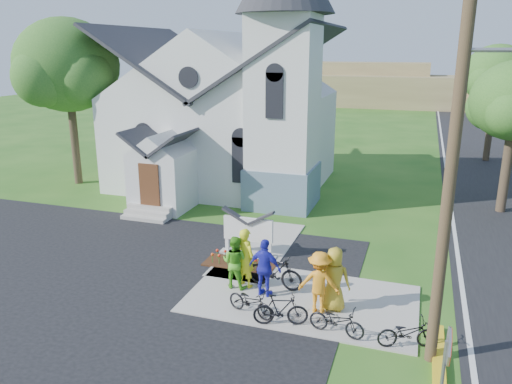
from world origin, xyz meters
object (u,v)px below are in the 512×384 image
(cyclist_2, at_px, (265,268))
(cyclist_3, at_px, (319,282))
(bike_0, at_px, (251,302))
(bike_1, at_px, (275,271))
(utility_pole, at_px, (457,148))
(stop_sign, at_px, (446,360))
(bike_4, at_px, (407,333))
(bike_3, at_px, (281,310))
(cyclist_1, at_px, (235,262))
(cyclist_0, at_px, (245,258))
(bike_2, at_px, (337,321))
(cyclist_4, at_px, (334,279))
(church_sign, at_px, (248,230))

(cyclist_2, distance_m, cyclist_3, 1.86)
(bike_0, distance_m, bike_1, 1.88)
(utility_pole, bearing_deg, bike_0, 173.64)
(bike_0, height_order, bike_1, bike_1)
(stop_sign, distance_m, bike_4, 3.36)
(utility_pole, height_order, cyclist_2, utility_pole)
(bike_1, height_order, bike_3, bike_1)
(cyclist_1, bearing_deg, bike_3, 143.16)
(cyclist_0, bearing_deg, bike_4, -179.22)
(cyclist_0, distance_m, bike_0, 1.94)
(bike_0, relative_size, cyclist_1, 0.90)
(stop_sign, xyz_separation_m, cyclist_2, (-5.07, 4.52, -0.80))
(bike_1, bearing_deg, stop_sign, -129.50)
(bike_4, bearing_deg, bike_0, 67.64)
(stop_sign, relative_size, bike_3, 1.60)
(bike_0, relative_size, bike_1, 0.83)
(bike_3, bearing_deg, bike_2, -106.30)
(cyclist_2, bearing_deg, cyclist_4, -173.61)
(cyclist_3, bearing_deg, cyclist_0, -23.32)
(church_sign, relative_size, cyclist_0, 1.11)
(stop_sign, distance_m, bike_2, 4.17)
(utility_pole, relative_size, bike_3, 6.46)
(cyclist_1, xyz_separation_m, bike_1, (1.25, 0.35, -0.31))
(stop_sign, bearing_deg, cyclist_1, 142.30)
(church_sign, bearing_deg, bike_2, -47.13)
(cyclist_3, xyz_separation_m, cyclist_4, (0.38, 0.29, 0.03))
(cyclist_2, height_order, bike_2, cyclist_2)
(cyclist_4, bearing_deg, bike_4, 149.30)
(bike_0, bearing_deg, bike_3, -85.70)
(cyclist_3, distance_m, bike_4, 2.80)
(bike_1, height_order, bike_2, bike_1)
(cyclist_0, relative_size, bike_0, 1.27)
(church_sign, distance_m, cyclist_3, 4.74)
(cyclist_1, relative_size, bike_1, 0.93)
(cyclist_3, bearing_deg, bike_2, 119.79)
(bike_2, distance_m, cyclist_3, 1.37)
(cyclist_1, distance_m, cyclist_4, 3.31)
(bike_0, bearing_deg, bike_4, -74.15)
(bike_0, relative_size, bike_4, 1.01)
(church_sign, xyz_separation_m, bike_2, (4.07, -4.38, -0.57))
(utility_pole, xyz_separation_m, cyclist_1, (-6.10, 2.07, -4.48))
(cyclist_3, height_order, bike_3, cyclist_3)
(stop_sign, relative_size, bike_4, 1.60)
(bike_3, bearing_deg, cyclist_1, 32.20)
(cyclist_0, xyz_separation_m, bike_2, (3.31, -1.94, -0.58))
(utility_pole, bearing_deg, bike_4, 155.68)
(utility_pole, distance_m, bike_3, 6.36)
(bike_0, bearing_deg, cyclist_4, -44.63)
(bike_0, height_order, cyclist_3, cyclist_3)
(bike_1, relative_size, bike_2, 1.21)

